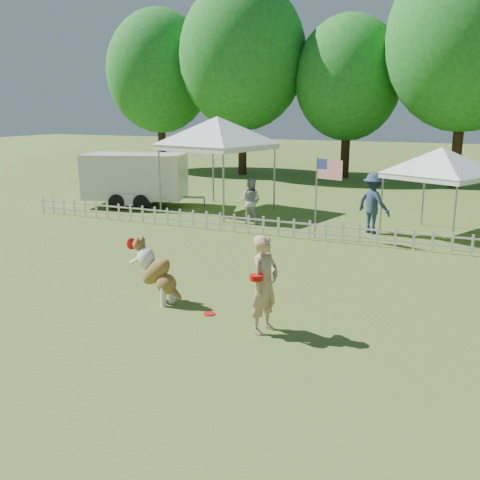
# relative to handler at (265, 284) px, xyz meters

# --- Properties ---
(ground) EXTENTS (120.00, 120.00, 0.00)m
(ground) POSITION_rel_handler_xyz_m (-1.08, -0.09, -0.87)
(ground) COLOR #41581C
(ground) RESTS_ON ground
(picket_fence) EXTENTS (22.00, 0.08, 0.60)m
(picket_fence) POSITION_rel_handler_xyz_m (-1.08, 6.91, -0.57)
(picket_fence) COLOR silver
(picket_fence) RESTS_ON ground
(handler) EXTENTS (0.55, 0.71, 1.74)m
(handler) POSITION_rel_handler_xyz_m (0.00, 0.00, 0.00)
(handler) COLOR tan
(handler) RESTS_ON ground
(dog) EXTENTS (1.30, 0.65, 1.28)m
(dog) POSITION_rel_handler_xyz_m (-2.53, 0.48, -0.23)
(dog) COLOR brown
(dog) RESTS_ON ground
(frisbee_on_turf) EXTENTS (0.24, 0.24, 0.02)m
(frisbee_on_turf) POSITION_rel_handler_xyz_m (-1.26, 0.30, -0.86)
(frisbee_on_turf) COLOR red
(frisbee_on_turf) RESTS_ON ground
(canopy_tent_left) EXTENTS (4.07, 4.07, 3.50)m
(canopy_tent_left) POSITION_rel_handler_xyz_m (-5.99, 10.04, 0.88)
(canopy_tent_left) COLOR white
(canopy_tent_left) RESTS_ON ground
(canopy_tent_right) EXTENTS (3.43, 3.43, 2.67)m
(canopy_tent_right) POSITION_rel_handler_xyz_m (2.07, 8.97, 0.47)
(canopy_tent_right) COLOR white
(canopy_tent_right) RESTS_ON ground
(cargo_trailer) EXTENTS (5.33, 3.61, 2.16)m
(cargo_trailer) POSITION_rel_handler_xyz_m (-9.50, 9.63, 0.21)
(cargo_trailer) COLOR white
(cargo_trailer) RESTS_ON ground
(flag_pole) EXTENTS (0.92, 0.41, 2.46)m
(flag_pole) POSITION_rel_handler_xyz_m (-1.25, 7.20, 0.36)
(flag_pole) COLOR gray
(flag_pole) RESTS_ON ground
(spectator_a) EXTENTS (0.77, 0.60, 1.57)m
(spectator_a) POSITION_rel_handler_xyz_m (-3.89, 8.35, -0.09)
(spectator_a) COLOR #A5A5AB
(spectator_a) RESTS_ON ground
(spectator_b) EXTENTS (1.43, 1.28, 1.93)m
(spectator_b) POSITION_rel_handler_xyz_m (0.21, 8.65, 0.09)
(spectator_b) COLOR navy
(spectator_b) RESTS_ON ground
(tree_far_left) EXTENTS (6.60, 6.60, 11.00)m
(tree_far_left) POSITION_rel_handler_xyz_m (-16.08, 21.91, 4.63)
(tree_far_left) COLOR #1C631E
(tree_far_left) RESTS_ON ground
(tree_left) EXTENTS (7.40, 7.40, 12.00)m
(tree_left) POSITION_rel_handler_xyz_m (-10.08, 21.41, 5.13)
(tree_left) COLOR #1C631E
(tree_left) RESTS_ON ground
(tree_center_left) EXTENTS (6.00, 6.00, 9.80)m
(tree_center_left) POSITION_rel_handler_xyz_m (-4.08, 22.41, 4.03)
(tree_center_left) COLOR #1C631E
(tree_center_left) RESTS_ON ground
(tree_center_right) EXTENTS (7.60, 7.60, 12.60)m
(tree_center_right) POSITION_rel_handler_xyz_m (1.92, 20.91, 5.43)
(tree_center_right) COLOR #1C631E
(tree_center_right) RESTS_ON ground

